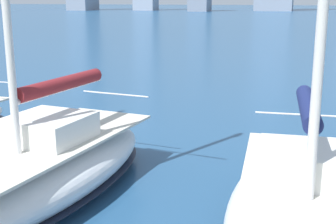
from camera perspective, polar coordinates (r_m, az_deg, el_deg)
The scene contains 2 objects.
sailboat_navy at distance 8.59m, azimuth 16.25°, elevation -12.04°, with size 3.30×7.20×10.00m.
sailboat_maroon at distance 10.67m, azimuth -15.50°, elevation -6.77°, with size 3.52×7.89×10.87m.
Camera 1 is at (-2.98, 2.12, 4.38)m, focal length 50.00 mm.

